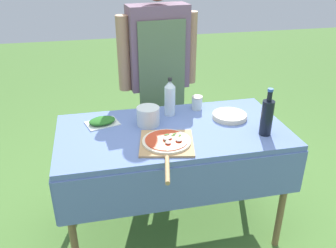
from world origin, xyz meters
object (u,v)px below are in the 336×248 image
(prep_table, at_px, (173,142))
(plate_stack, at_px, (230,116))
(person_cook, at_px, (158,68))
(pizza_on_peel, at_px, (167,143))
(herb_container, at_px, (102,121))
(oil_bottle, at_px, (267,117))
(mixing_tub, at_px, (148,116))
(sauce_jar, at_px, (197,104))
(water_bottle, at_px, (170,98))

(prep_table, height_order, plate_stack, plate_stack)
(person_cook, bearing_deg, pizza_on_peel, 75.97)
(prep_table, relative_size, herb_container, 6.20)
(pizza_on_peel, xyz_separation_m, oil_bottle, (0.60, 0.00, 0.10))
(mixing_tub, bearing_deg, oil_bottle, -22.78)
(herb_container, relative_size, sauce_jar, 2.44)
(pizza_on_peel, distance_m, mixing_tub, 0.29)
(pizza_on_peel, relative_size, sauce_jar, 5.95)
(prep_table, bearing_deg, sauce_jar, 48.53)
(prep_table, relative_size, oil_bottle, 4.90)
(person_cook, height_order, water_bottle, person_cook)
(herb_container, bearing_deg, water_bottle, 5.74)
(herb_container, xyz_separation_m, sauce_jar, (0.65, 0.09, 0.02))
(herb_container, bearing_deg, pizza_on_peel, -45.80)
(pizza_on_peel, bearing_deg, oil_bottle, 11.86)
(oil_bottle, distance_m, mixing_tub, 0.72)
(mixing_tub, distance_m, plate_stack, 0.54)
(sauce_jar, bearing_deg, water_bottle, -166.91)
(person_cook, xyz_separation_m, herb_container, (-0.46, -0.52, -0.16))
(oil_bottle, bearing_deg, mixing_tub, 157.22)
(prep_table, bearing_deg, oil_bottle, -18.73)
(person_cook, height_order, herb_container, person_cook)
(person_cook, distance_m, sauce_jar, 0.48)
(herb_container, xyz_separation_m, plate_stack, (0.82, -0.09, -0.00))
(pizza_on_peel, height_order, herb_container, pizza_on_peel)
(person_cook, relative_size, herb_container, 7.15)
(prep_table, xyz_separation_m, pizza_on_peel, (-0.08, -0.18, 0.10))
(mixing_tub, bearing_deg, water_bottle, 35.06)
(person_cook, height_order, oil_bottle, person_cook)
(herb_container, bearing_deg, mixing_tub, -13.99)
(prep_table, distance_m, mixing_tub, 0.22)
(mixing_tub, xyz_separation_m, sauce_jar, (0.37, 0.16, -0.02))
(plate_stack, bearing_deg, oil_bottle, -64.22)
(sauce_jar, bearing_deg, mixing_tub, -156.07)
(oil_bottle, distance_m, water_bottle, 0.63)
(person_cook, xyz_separation_m, water_bottle, (-0.01, -0.47, -0.06))
(herb_container, bearing_deg, plate_stack, -6.31)
(prep_table, bearing_deg, water_bottle, 82.08)
(pizza_on_peel, height_order, plate_stack, pizza_on_peel)
(mixing_tub, bearing_deg, pizza_on_peel, -78.22)
(prep_table, relative_size, sauce_jar, 15.12)
(person_cook, height_order, plate_stack, person_cook)
(water_bottle, distance_m, herb_container, 0.46)
(oil_bottle, relative_size, mixing_tub, 2.02)
(pizza_on_peel, xyz_separation_m, herb_container, (-0.34, 0.35, 0.00))
(pizza_on_peel, xyz_separation_m, mixing_tub, (-0.06, 0.28, 0.04))
(sauce_jar, bearing_deg, herb_container, -171.95)
(pizza_on_peel, height_order, water_bottle, water_bottle)
(prep_table, bearing_deg, mixing_tub, 143.73)
(mixing_tub, bearing_deg, sauce_jar, 23.93)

